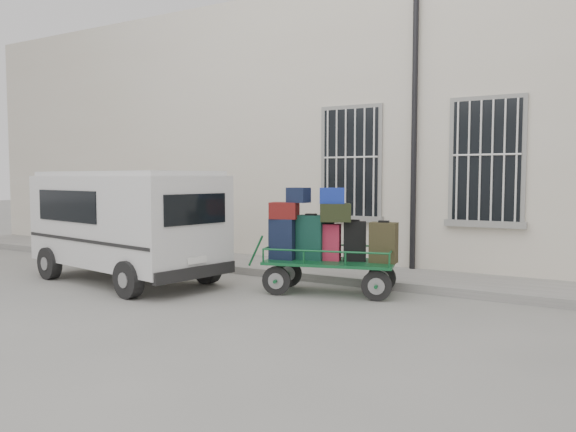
# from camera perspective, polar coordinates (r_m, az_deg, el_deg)

# --- Properties ---
(ground) EXTENTS (80.00, 80.00, 0.00)m
(ground) POSITION_cam_1_polar(r_m,az_deg,el_deg) (9.11, 0.98, -8.39)
(ground) COLOR slate
(ground) RESTS_ON ground
(building) EXTENTS (24.00, 5.15, 6.00)m
(building) POSITION_cam_1_polar(r_m,az_deg,el_deg) (14.00, 12.19, 8.19)
(building) COLOR beige
(building) RESTS_ON ground
(sidewalk) EXTENTS (24.00, 1.70, 0.15)m
(sidewalk) POSITION_cam_1_polar(r_m,az_deg,el_deg) (11.04, 6.60, -5.83)
(sidewalk) COLOR slate
(sidewalk) RESTS_ON ground
(luggage_cart) EXTENTS (2.56, 1.47, 1.77)m
(luggage_cart) POSITION_cam_1_polar(r_m,az_deg,el_deg) (9.40, 3.89, -2.61)
(luggage_cart) COLOR black
(luggage_cart) RESTS_ON ground
(van) EXTENTS (4.31, 2.42, 2.06)m
(van) POSITION_cam_1_polar(r_m,az_deg,el_deg) (10.86, -16.18, -0.26)
(van) COLOR silver
(van) RESTS_ON ground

